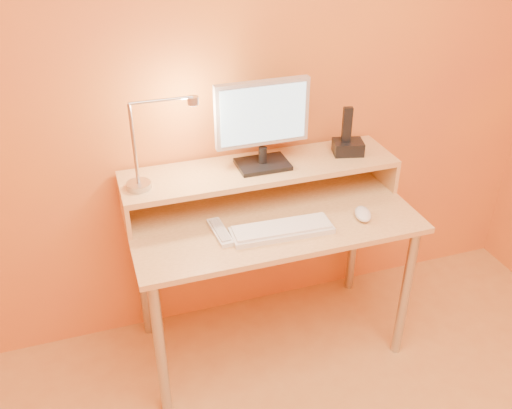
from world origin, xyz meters
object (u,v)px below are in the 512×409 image
object	(u,v)px
phone_dock	(348,147)
mouse	(363,214)
keyboard	(282,230)
monitor_panel	(262,113)
lamp_base	(139,185)
remote_control	(220,232)

from	to	relation	value
phone_dock	mouse	world-z (taller)	phone_dock
keyboard	mouse	size ratio (longest dim) A/B	3.51
monitor_panel	lamp_base	world-z (taller)	monitor_panel
mouse	remote_control	size ratio (longest dim) A/B	0.59
keyboard	lamp_base	bearing A→B (deg)	155.93
lamp_base	phone_dock	distance (m)	0.94
phone_dock	remote_control	size ratio (longest dim) A/B	0.66
lamp_base	keyboard	distance (m)	0.60
monitor_panel	keyboard	size ratio (longest dim) A/B	0.97
phone_dock	mouse	distance (m)	0.34
phone_dock	keyboard	bearing A→B (deg)	-131.63
monitor_panel	mouse	size ratio (longest dim) A/B	3.41
mouse	remote_control	xyz separation A→B (m)	(-0.60, 0.07, -0.01)
monitor_panel	phone_dock	world-z (taller)	monitor_panel
lamp_base	remote_control	xyz separation A→B (m)	(0.28, -0.19, -0.16)
lamp_base	keyboard	xyz separation A→B (m)	(0.52, -0.26, -0.16)
remote_control	keyboard	bearing A→B (deg)	-19.47
remote_control	lamp_base	bearing A→B (deg)	142.54
mouse	remote_control	distance (m)	0.60
lamp_base	keyboard	bearing A→B (deg)	-26.37
monitor_panel	keyboard	bearing A→B (deg)	-93.71
phone_dock	lamp_base	bearing A→B (deg)	-164.10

